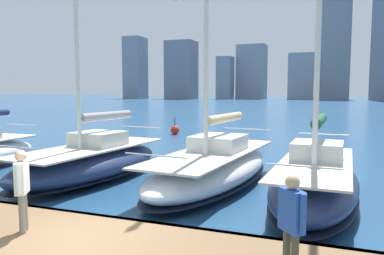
# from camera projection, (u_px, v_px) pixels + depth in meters

# --- Properties ---
(dock_pier) EXTENTS (28.00, 2.80, 0.60)m
(dock_pier) POSITION_uv_depth(u_px,v_px,m) (81.00, 239.00, 7.40)
(dock_pier) COLOR brown
(dock_pier) RESTS_ON ground
(city_skyline) EXTENTS (175.18, 27.19, 53.81)m
(city_skyline) POSITION_uv_depth(u_px,v_px,m) (327.00, 56.00, 154.97)
(city_skyline) COLOR gray
(city_skyline) RESTS_ON ground
(sailboat_forest) EXTENTS (2.84, 7.47, 9.83)m
(sailboat_forest) POSITION_uv_depth(u_px,v_px,m) (315.00, 181.00, 11.34)
(sailboat_forest) COLOR navy
(sailboat_forest) RESTS_ON ground
(sailboat_tan) EXTENTS (3.83, 9.07, 10.22)m
(sailboat_tan) POSITION_uv_depth(u_px,v_px,m) (213.00, 167.00, 13.78)
(sailboat_tan) COLOR white
(sailboat_tan) RESTS_ON ground
(sailboat_grey) EXTENTS (3.74, 8.07, 11.51)m
(sailboat_grey) POSITION_uv_depth(u_px,v_px,m) (91.00, 161.00, 14.71)
(sailboat_grey) COLOR navy
(sailboat_grey) RESTS_ON ground
(person_blue_shirt) EXTENTS (0.44, 0.47, 1.63)m
(person_blue_shirt) POSITION_uv_depth(u_px,v_px,m) (292.00, 218.00, 5.57)
(person_blue_shirt) COLOR #4C473D
(person_blue_shirt) RESTS_ON dock_pier
(person_white_shirt) EXTENTS (0.39, 0.55, 1.68)m
(person_white_shirt) POSITION_uv_depth(u_px,v_px,m) (22.00, 183.00, 7.56)
(person_white_shirt) COLOR gray
(person_white_shirt) RESTS_ON dock_pier
(channel_buoy) EXTENTS (0.70, 0.70, 1.40)m
(channel_buoy) POSITION_uv_depth(u_px,v_px,m) (175.00, 130.00, 30.22)
(channel_buoy) COLOR red
(channel_buoy) RESTS_ON ground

